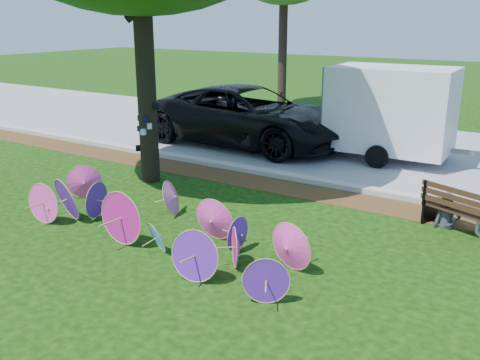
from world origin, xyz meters
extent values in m
plane|color=black|center=(0.00, 0.00, 0.00)|extent=(90.00, 90.00, 0.00)
cube|color=#472D16|center=(0.00, 4.50, 0.01)|extent=(90.00, 1.00, 0.01)
cube|color=#B7B5AD|center=(0.00, 5.20, 0.06)|extent=(90.00, 0.30, 0.12)
cube|color=gray|center=(0.00, 9.35, 0.01)|extent=(90.00, 8.00, 0.01)
cylinder|color=black|center=(-2.87, 3.29, 2.54)|extent=(0.44, 0.44, 5.09)
cone|color=#5F22AD|center=(-2.45, 0.51, 0.44)|extent=(0.94, 0.59, 0.87)
cone|color=#C01984|center=(1.39, 0.53, 0.33)|extent=(0.50, 0.57, 0.66)
cone|color=#499BEE|center=(-0.02, 0.29, 0.28)|extent=(0.61, 0.48, 0.54)
cone|color=#5F22AD|center=(1.13, 1.01, 0.31)|extent=(0.12, 0.62, 0.62)
cone|color=#FF40B0|center=(0.49, 1.14, 0.39)|extent=(0.79, 0.24, 0.80)
cone|color=#FF40B0|center=(-2.72, 0.16, 0.40)|extent=(0.80, 0.21, 0.80)
cone|color=#FF40B0|center=(2.14, 0.82, 0.40)|extent=(0.81, 0.37, 0.80)
cone|color=#C01984|center=(-0.75, 0.24, 0.48)|extent=(0.96, 0.19, 0.96)
cone|color=#5F22AD|center=(-2.13, 0.84, 0.37)|extent=(0.31, 0.75, 0.74)
cone|color=#FF40B0|center=(-3.14, 1.48, 0.38)|extent=(0.66, 0.63, 0.76)
cone|color=#D45D9F|center=(-0.93, 1.79, 0.36)|extent=(0.55, 0.78, 0.71)
cone|color=#499BEE|center=(0.49, 0.39, 0.26)|extent=(0.23, 0.53, 0.52)
cone|color=#5F22AD|center=(1.11, -0.15, 0.40)|extent=(0.83, 0.36, 0.81)
cone|color=#5F22AD|center=(2.31, -0.17, 0.33)|extent=(0.65, 0.43, 0.67)
imported|color=black|center=(-2.87, 7.71, 0.89)|extent=(6.46, 3.13, 1.77)
cube|color=white|center=(1.30, 8.31, 1.41)|extent=(3.22, 2.10, 2.81)
imported|color=#323844|center=(3.81, 3.99, 0.65)|extent=(0.55, 0.44, 1.31)
cylinder|color=black|center=(-5.15, 14.12, 2.50)|extent=(0.36, 0.36, 5.00)
camera|label=1|loc=(5.56, -5.92, 3.79)|focal=40.00mm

